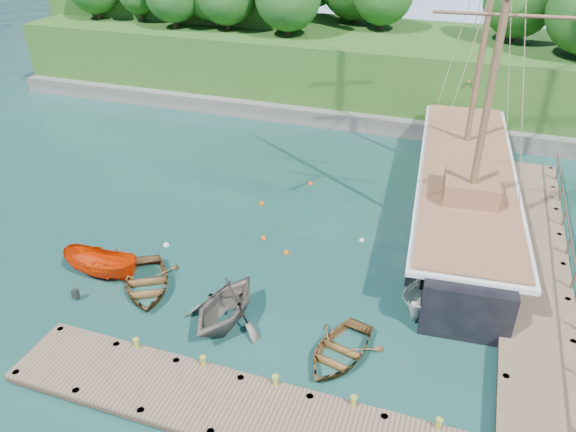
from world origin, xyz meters
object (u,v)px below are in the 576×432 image
Objects in this scene: rowboat_0 at (147,289)px; rowboat_1 at (226,322)px; motorboat_orange at (104,276)px; rowboat_2 at (339,357)px; cabin_boat_white at (432,307)px; schooner at (463,193)px.

rowboat_1 is at bearing -42.23° from rowboat_0.
rowboat_2 is at bearing -96.27° from motorboat_orange.
rowboat_0 is 2.58m from motorboat_orange.
cabin_boat_white reaches higher than rowboat_2.
motorboat_orange is at bearing -173.61° from rowboat_2.
rowboat_1 is 1.09× the size of rowboat_2.
rowboat_0 is at bearing -93.15° from motorboat_orange.
schooner is (3.79, 14.11, 1.22)m from rowboat_2.
motorboat_orange is 20.60m from schooner.
motorboat_orange is at bearing 177.73° from rowboat_1.
rowboat_1 is 5.31m from rowboat_2.
rowboat_1 is at bearing -98.22° from motorboat_orange.
rowboat_1 is 0.97× the size of cabin_boat_white.
cabin_boat_white is at bearing 32.46° from rowboat_1.
schooner reaches higher than rowboat_1.
rowboat_2 is 0.88× the size of cabin_boat_white.
rowboat_1 reaches higher than rowboat_2.
rowboat_0 is at bearing -174.42° from rowboat_2.
rowboat_0 is at bearing -141.82° from schooner.
motorboat_orange is (-7.19, 1.14, 0.00)m from rowboat_1.
rowboat_0 is 1.05× the size of motorboat_orange.
schooner is at bearing 63.15° from rowboat_1.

